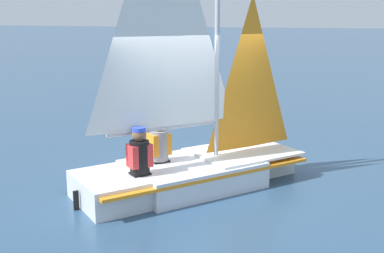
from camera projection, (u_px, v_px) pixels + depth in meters
ground_plane at (192, 186)px, 8.11m from camera, size 260.00×260.00×0.00m
sailboat_main at (190, 148)px, 7.95m from camera, size 3.43×3.93×4.98m
sailor_helm at (159, 150)px, 7.97m from camera, size 0.42×0.43×1.16m
sailor_crew at (140, 161)px, 7.32m from camera, size 0.42×0.43×1.16m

